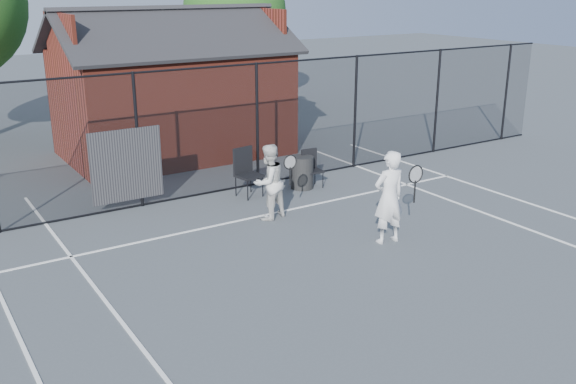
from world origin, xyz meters
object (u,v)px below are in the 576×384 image
player_back (269,182)px  chair_right (313,169)px  waste_bin (302,172)px  clubhouse (173,99)px  player_front (389,197)px  chair_left (249,173)px

player_back → chair_right: bearing=32.8°
player_back → waste_bin: size_ratio=2.03×
clubhouse → player_front: 8.61m
chair_right → player_front: bearing=-99.4°
clubhouse → player_back: (-0.50, -6.21, -0.80)m
player_back → chair_left: 1.58m
chair_right → waste_bin: 0.28m
waste_bin → player_front: bearing=-97.7°
clubhouse → waste_bin: 5.14m
chair_left → chair_right: bearing=-16.5°
player_front → chair_right: size_ratio=2.00×
clubhouse → chair_left: (-0.14, -4.69, -1.05)m
player_back → player_front: bearing=-61.7°
clubhouse → player_front: (0.76, -8.55, -0.70)m
chair_right → waste_bin: bearing=168.4°
player_back → chair_left: (0.37, 1.52, -0.25)m
clubhouse → player_back: 6.28m
player_front → chair_left: size_ratio=1.62×
chair_left → waste_bin: 1.41m
clubhouse → player_back: size_ratio=4.03×
chair_left → waste_bin: (1.40, -0.14, -0.16)m
player_front → waste_bin: size_ratio=2.28×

